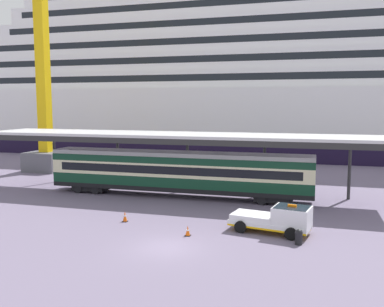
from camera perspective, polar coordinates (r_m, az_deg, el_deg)
The scene contains 9 objects.
ground_plane at distance 25.58m, azimuth -3.53°, elevation -12.55°, with size 400.00×400.00×0.00m, color slate.
cruise_ship at distance 74.76m, azimuth 14.87°, elevation 9.55°, with size 127.84×27.10×36.32m.
platform_canopy at distance 38.46m, azimuth -1.78°, elevation 2.33°, with size 37.28×6.03×5.74m.
train_carriage at distance 38.44m, azimuth -1.95°, elevation -2.45°, with size 24.06×2.81×4.11m.
service_truck at distance 28.47m, azimuth 11.45°, elevation -8.58°, with size 5.49×2.98×2.02m.
traffic_cone_near at distance 31.09m, azimuth -9.02°, elevation -8.37°, with size 0.36×0.36×0.78m.
traffic_cone_mid at distance 27.59m, azimuth -0.58°, elevation -10.38°, with size 0.36×0.36×0.66m.
dockside_crane at distance 56.44m, azimuth -19.10°, elevation 15.75°, with size 13.16×4.40×58.83m.
quay_bollard at distance 26.69m, azimuth 14.18°, elevation -10.76°, with size 0.48×0.48×0.96m.
Camera 1 is at (8.11, -22.75, 8.44)m, focal length 39.60 mm.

